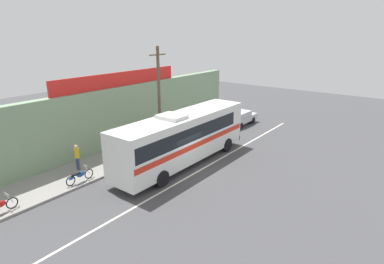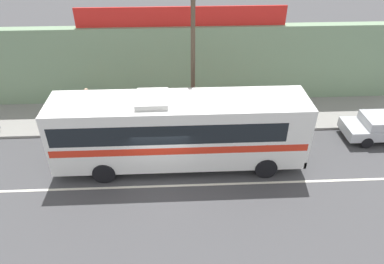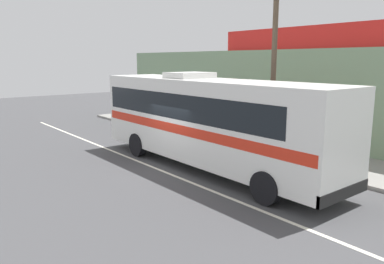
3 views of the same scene
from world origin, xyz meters
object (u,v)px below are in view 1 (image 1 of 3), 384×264
Objects in this scene: intercity_bus at (182,136)px; utility_pole at (159,99)px; pedestrian_far_left at (77,155)px; parked_car at (240,118)px; motorcycle_red at (79,176)px.

utility_pole is (0.85, 2.88, 2.11)m from intercity_bus.
intercity_bus reaches higher than pedestrian_far_left.
intercity_bus is at bearing -42.18° from pedestrian_far_left.
utility_pole is at bearing 173.35° from parked_car.
parked_car is 2.51× the size of pedestrian_far_left.
utility_pole reaches higher than pedestrian_far_left.
parked_car is (11.10, 1.69, -1.33)m from intercity_bus.
parked_car is 10.88m from utility_pole.
pedestrian_far_left is at bearing 163.17° from utility_pole.
parked_car is at bearing 8.64° from intercity_bus.
pedestrian_far_left reaches higher than motorcycle_red.
pedestrian_far_left is at bearing 169.49° from parked_car.
utility_pole is at bearing 73.52° from intercity_bus.
motorcycle_red is at bearing 178.91° from utility_pole.
parked_car reaches higher than motorcycle_red.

